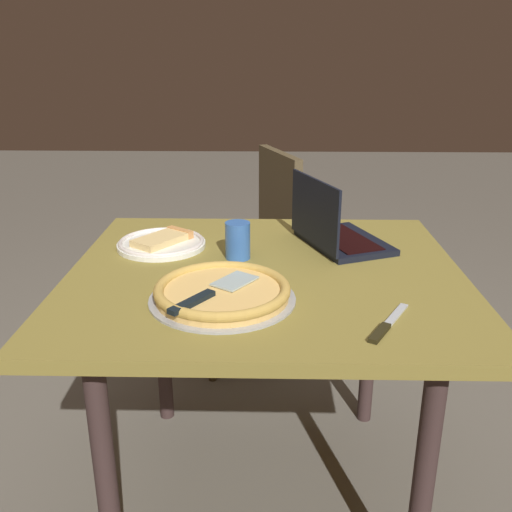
# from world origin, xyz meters

# --- Properties ---
(ground_plane) EXTENTS (12.00, 12.00, 0.00)m
(ground_plane) POSITION_xyz_m (0.00, 0.00, 0.00)
(ground_plane) COLOR #666156
(dining_table) EXTENTS (1.06, 0.96, 0.74)m
(dining_table) POSITION_xyz_m (0.00, 0.00, 0.66)
(dining_table) COLOR olive
(dining_table) RESTS_ON ground_plane
(laptop) EXTENTS (0.31, 0.35, 0.21)m
(laptop) POSITION_xyz_m (0.21, 0.20, 0.79)
(laptop) COLOR black
(laptop) RESTS_ON dining_table
(pizza_plate) EXTENTS (0.26, 0.26, 0.04)m
(pizza_plate) POSITION_xyz_m (-0.31, 0.18, 0.76)
(pizza_plate) COLOR white
(pizza_plate) RESTS_ON dining_table
(pizza_tray) EXTENTS (0.35, 0.35, 0.04)m
(pizza_tray) POSITION_xyz_m (-0.10, -0.19, 0.77)
(pizza_tray) COLOR #A0A4A7
(pizza_tray) RESTS_ON dining_table
(table_knife) EXTENTS (0.12, 0.19, 0.01)m
(table_knife) POSITION_xyz_m (0.26, -0.33, 0.75)
(table_knife) COLOR #B4BBC1
(table_knife) RESTS_ON dining_table
(drink_cup) EXTENTS (0.07, 0.07, 0.11)m
(drink_cup) POSITION_xyz_m (-0.08, 0.09, 0.80)
(drink_cup) COLOR #3363B2
(drink_cup) RESTS_ON dining_table
(chair_near) EXTENTS (0.53, 0.53, 0.90)m
(chair_near) POSITION_xyz_m (-0.05, 0.88, 0.51)
(chair_near) COLOR brown
(chair_near) RESTS_ON ground_plane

